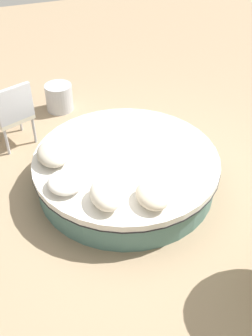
{
  "coord_description": "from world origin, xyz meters",
  "views": [
    {
      "loc": [
        3.61,
        -1.35,
        3.44
      ],
      "look_at": [
        0.0,
        0.0,
        0.27
      ],
      "focal_mm": 42.15,
      "sensor_mm": 36.0,
      "label": 1
    }
  ],
  "objects": [
    {
      "name": "ground_plane",
      "position": [
        0.0,
        0.0,
        0.0
      ],
      "size": [
        16.0,
        16.0,
        0.0
      ],
      "primitive_type": "plane",
      "color": "#9E8466"
    },
    {
      "name": "round_bed",
      "position": [
        0.0,
        0.0,
        0.23
      ],
      "size": [
        2.34,
        2.34,
        0.44
      ],
      "color": "#4C726B",
      "rests_on": "ground_plane"
    },
    {
      "name": "throw_pillow_0",
      "position": [
        -0.25,
        -0.85,
        0.55
      ],
      "size": [
        0.51,
        0.38,
        0.21
      ],
      "primitive_type": "ellipsoid",
      "color": "beige",
      "rests_on": "round_bed"
    },
    {
      "name": "throw_pillow_1",
      "position": [
        0.29,
        -0.83,
        0.52
      ],
      "size": [
        0.42,
        0.4,
        0.15
      ],
      "primitive_type": "ellipsoid",
      "color": "white",
      "rests_on": "round_bed"
    },
    {
      "name": "throw_pillow_2",
      "position": [
        0.67,
        -0.49,
        0.55
      ],
      "size": [
        0.47,
        0.32,
        0.22
      ],
      "primitive_type": "ellipsoid",
      "color": "silver",
      "rests_on": "round_bed"
    },
    {
      "name": "throw_pillow_3",
      "position": [
        0.84,
        -0.01,
        0.54
      ],
      "size": [
        0.45,
        0.34,
        0.19
      ],
      "primitive_type": "ellipsoid",
      "color": "beige",
      "rests_on": "round_bed"
    },
    {
      "name": "patio_chair",
      "position": [
        -1.38,
        -1.18,
        0.56
      ],
      "size": [
        0.65,
        0.66,
        0.98
      ],
      "rotation": [
        0.0,
        0.0,
        1.93
      ],
      "color": "#B7B7BC",
      "rests_on": "ground_plane"
    },
    {
      "name": "side_table",
      "position": [
        -2.15,
        -0.37,
        0.22
      ],
      "size": [
        0.44,
        0.44,
        0.44
      ],
      "primitive_type": "cylinder",
      "color": "#B7B7BC",
      "rests_on": "ground_plane"
    }
  ]
}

